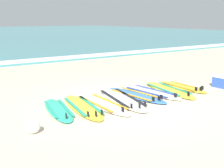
# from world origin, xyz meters

# --- Properties ---
(ground_plane) EXTENTS (80.00, 80.00, 0.00)m
(ground_plane) POSITION_xyz_m (0.00, 0.00, 0.00)
(ground_plane) COLOR beige
(wave_foam_strip) EXTENTS (80.00, 1.23, 0.11)m
(wave_foam_strip) POSITION_xyz_m (0.00, 8.22, 0.06)
(wave_foam_strip) COLOR white
(wave_foam_strip) RESTS_ON ground
(surfboard_0) EXTENTS (0.89, 2.01, 0.18)m
(surfboard_0) POSITION_xyz_m (-1.71, 0.42, 0.04)
(surfboard_0) COLOR #2DB793
(surfboard_0) RESTS_ON ground
(surfboard_1) EXTENTS (0.98, 2.34, 0.18)m
(surfboard_1) POSITION_xyz_m (-1.14, 0.30, 0.04)
(surfboard_1) COLOR yellow
(surfboard_1) RESTS_ON ground
(surfboard_2) EXTENTS (0.65, 2.32, 0.18)m
(surfboard_2) POSITION_xyz_m (-0.62, 0.25, 0.04)
(surfboard_2) COLOR white
(surfboard_2) RESTS_ON ground
(surfboard_3) EXTENTS (1.20, 2.66, 0.18)m
(surfboard_3) POSITION_xyz_m (0.06, 0.34, 0.04)
(surfboard_3) COLOR white
(surfboard_3) RESTS_ON ground
(surfboard_4) EXTENTS (0.73, 2.25, 0.18)m
(surfboard_4) POSITION_xyz_m (0.59, 0.42, 0.04)
(surfboard_4) COLOR #3875CC
(surfboard_4) RESTS_ON ground
(surfboard_5) EXTENTS (0.77, 2.30, 0.18)m
(surfboard_5) POSITION_xyz_m (1.16, 0.44, 0.04)
(surfboard_5) COLOR silver
(surfboard_5) RESTS_ON ground
(surfboard_6) EXTENTS (1.00, 2.40, 0.18)m
(surfboard_6) POSITION_xyz_m (1.78, 0.34, 0.04)
(surfboard_6) COLOR yellow
(surfboard_6) RESTS_ON ground
(surfboard_7) EXTENTS (0.56, 1.92, 0.18)m
(surfboard_7) POSITION_xyz_m (2.40, 0.38, 0.04)
(surfboard_7) COLOR yellow
(surfboard_7) RESTS_ON ground
(cooler_box) EXTENTS (0.32, 0.46, 0.38)m
(cooler_box) POSITION_xyz_m (3.46, -0.24, 0.19)
(cooler_box) COLOR #2D51B2
(cooler_box) RESTS_ON ground
(beach_ball) EXTENTS (0.27, 0.27, 0.27)m
(beach_ball) POSITION_xyz_m (-2.68, -0.55, 0.14)
(beach_ball) COLOR white
(beach_ball) RESTS_ON ground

